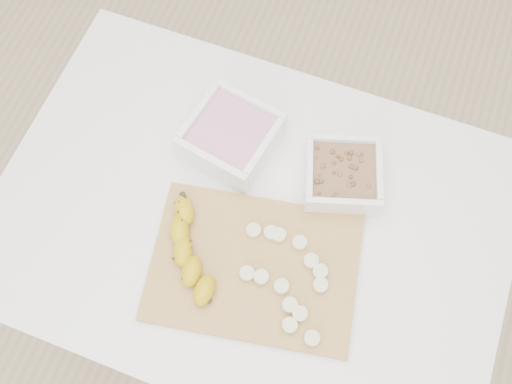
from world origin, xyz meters
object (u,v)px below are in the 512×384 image
(table, at_px, (251,232))
(cutting_board, at_px, (254,267))
(bowl_yogurt, at_px, (231,136))
(banana, at_px, (191,253))
(bowl_granola, at_px, (342,176))

(table, xyz_separation_m, cutting_board, (0.04, -0.09, 0.10))
(bowl_yogurt, xyz_separation_m, banana, (0.02, -0.25, -0.01))
(table, height_order, banana, banana)
(bowl_yogurt, distance_m, cutting_board, 0.26)
(cutting_board, distance_m, banana, 0.12)
(bowl_yogurt, bearing_deg, table, -55.33)
(bowl_yogurt, distance_m, banana, 0.25)
(bowl_yogurt, relative_size, cutting_board, 0.50)
(banana, bearing_deg, table, 32.45)
(bowl_yogurt, xyz_separation_m, cutting_board, (0.13, -0.22, -0.03))
(bowl_yogurt, height_order, cutting_board, bowl_yogurt)
(table, relative_size, cutting_board, 2.62)
(table, distance_m, bowl_granola, 0.23)
(cutting_board, bearing_deg, table, 114.75)
(table, xyz_separation_m, banana, (-0.07, -0.12, 0.13))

